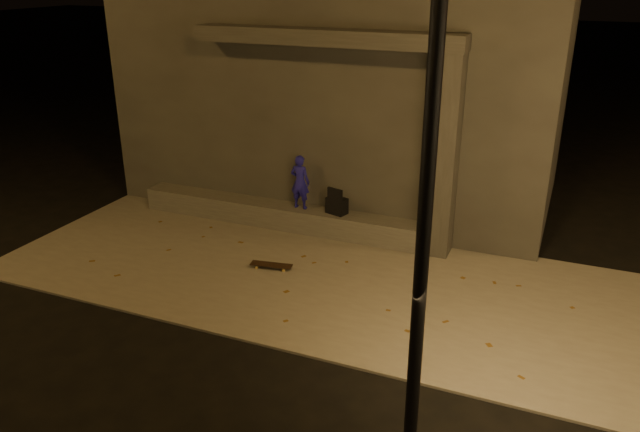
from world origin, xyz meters
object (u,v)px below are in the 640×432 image
at_px(skateboard, 271,265).
at_px(backpack, 337,204).
at_px(street_lamp_0, 434,80).
at_px(skateboarder, 300,182).
at_px(column, 441,157).

bearing_deg(skateboard, backpack, 64.78).
height_order(skateboard, street_lamp_0, street_lamp_0).
distance_m(backpack, skateboard, 1.97).
bearing_deg(skateboarder, column, -178.10).
relative_size(backpack, street_lamp_0, 0.08).
relative_size(skateboard, street_lamp_0, 0.11).
bearing_deg(street_lamp_0, skateboarder, 124.95).
height_order(column, backpack, column).
relative_size(column, street_lamp_0, 0.50).
bearing_deg(street_lamp_0, column, 100.01).
relative_size(backpack, skateboard, 0.72).
bearing_deg(backpack, skateboard, -88.81).
distance_m(skateboarder, street_lamp_0, 7.03).
bearing_deg(skateboard, column, 27.06).
bearing_deg(skateboarder, skateboard, 100.01).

